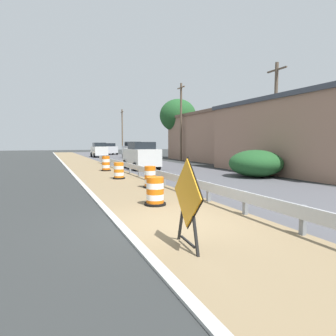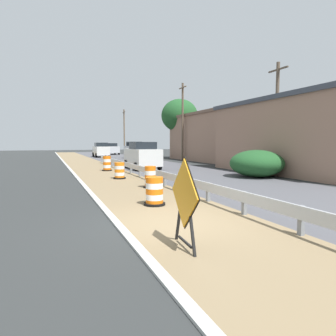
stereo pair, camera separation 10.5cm
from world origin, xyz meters
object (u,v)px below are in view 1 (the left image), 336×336
Objects in this scene: utility_pole_mid at (181,121)px; utility_pole_far at (122,131)px; warning_sign_diamond at (187,198)px; car_mid_far_lane at (133,150)px; traffic_barrel_nearest at (155,193)px; car_trailing_near_lane at (110,149)px; traffic_barrel_mid at (119,172)px; traffic_barrel_close at (150,178)px; car_lead_near_lane at (141,155)px; utility_pole_near at (275,116)px; traffic_barrel_far at (106,164)px; car_lead_far_lane at (99,150)px.

utility_pole_mid is 1.07× the size of utility_pole_far.
car_mid_far_lane is (8.11, 31.88, 0.09)m from warning_sign_diamond.
car_trailing_near_lane is at bearing 80.27° from traffic_barrel_nearest.
utility_pole_mid is at bearing 34.76° from car_mid_far_lane.
traffic_barrel_mid is at bearing -92.19° from warning_sign_diamond.
warning_sign_diamond reaches higher than traffic_barrel_nearest.
traffic_barrel_close is 39.62m from car_trailing_near_lane.
warning_sign_diamond is at bearing -101.41° from traffic_barrel_nearest.
car_lead_near_lane is at bearing 60.91° from traffic_barrel_mid.
car_lead_near_lane is at bearing -14.86° from car_mid_far_lane.
utility_pole_far is at bearing 133.72° from car_trailing_near_lane.
traffic_barrel_close is 0.21× the size of car_trailing_near_lane.
traffic_barrel_far is at bearing 151.79° from utility_pole_near.
car_mid_far_lane reaches higher than car_trailing_near_lane.
utility_pole_far is at bearing 168.89° from car_mid_far_lane.
utility_pole_near is at bearing 10.60° from car_mid_far_lane.
warning_sign_diamond is 0.39× the size of car_lead_far_lane.
utility_pole_mid is (7.73, 8.65, 3.58)m from car_lead_near_lane.
car_lead_far_lane is at bearing 84.61° from traffic_barrel_close.
car_trailing_near_lane is 21.49m from utility_pole_mid.
traffic_barrel_mid reaches higher than traffic_barrel_nearest.
car_trailing_near_lane is at bearing 178.67° from car_mid_far_lane.
car_lead_near_lane is at bearing 74.23° from traffic_barrel_nearest.
utility_pole_far reaches higher than car_trailing_near_lane.
traffic_barrel_far reaches higher than traffic_barrel_mid.
traffic_barrel_mid is 0.12× the size of utility_pole_far.
car_trailing_near_lane reaches higher than traffic_barrel_nearest.
car_lead_far_lane is at bearing -92.60° from warning_sign_diamond.
car_lead_near_lane is 0.57× the size of utility_pole_far.
warning_sign_diamond is 1.82× the size of traffic_barrel_close.
car_lead_far_lane is 1.00× the size of car_mid_far_lane.
car_lead_far_lane is at bearing 121.97° from utility_pole_mid.
traffic_barrel_far is 12.79m from utility_pole_near.
car_lead_far_lane is at bearing 81.54° from traffic_barrel_far.
utility_pole_near reaches higher than car_trailing_near_lane.
traffic_barrel_nearest is 47.15m from utility_pole_far.
utility_pole_near reaches higher than car_lead_near_lane.
traffic_barrel_nearest is 13.92m from car_lead_near_lane.
car_lead_far_lane is at bearing -21.47° from car_trailing_near_lane.
warning_sign_diamond is 47.54m from car_trailing_near_lane.
traffic_barrel_far is at bearing -139.06° from utility_pole_mid.
car_lead_near_lane reaches higher than traffic_barrel_mid.
traffic_barrel_mid is 6.63m from car_lead_near_lane.
utility_pole_near reaches higher than traffic_barrel_far.
utility_pole_far is at bearing 91.78° from utility_pole_near.
utility_pole_near is at bearing -88.22° from utility_pole_far.
car_mid_far_lane is at bearing -99.70° from warning_sign_diamond.
warning_sign_diamond is 16.88m from utility_pole_near.
car_lead_near_lane reaches higher than traffic_barrel_close.
traffic_barrel_far is at bearing 86.34° from traffic_barrel_nearest.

